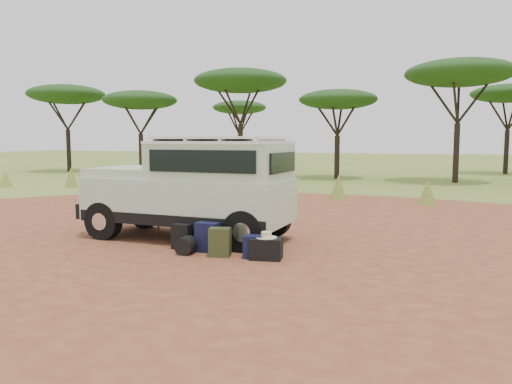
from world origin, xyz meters
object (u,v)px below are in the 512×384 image
(hard_case, at_px, (266,249))
(walking_staff, at_px, (157,208))
(backpack_olive, at_px, (220,242))
(duffel_navy, at_px, (254,247))
(backpack_black, at_px, (183,236))
(safari_vehicle, at_px, (194,190))
(backpack_navy, at_px, (208,237))

(hard_case, bearing_deg, walking_staff, 151.39)
(backpack_olive, bearing_deg, duffel_navy, -4.29)
(backpack_olive, xyz_separation_m, hard_case, (0.86, 0.09, -0.07))
(walking_staff, xyz_separation_m, backpack_olive, (1.98, -1.08, -0.40))
(backpack_black, height_order, duffel_navy, backpack_black)
(backpack_black, relative_size, duffel_navy, 1.20)
(backpack_black, height_order, hard_case, backpack_black)
(safari_vehicle, relative_size, backpack_black, 9.17)
(backpack_olive, height_order, hard_case, backpack_olive)
(backpack_navy, distance_m, duffel_navy, 1.02)
(walking_staff, distance_m, backpack_black, 1.35)
(safari_vehicle, distance_m, duffel_navy, 2.33)
(safari_vehicle, bearing_deg, duffel_navy, -31.90)
(duffel_navy, bearing_deg, backpack_black, 162.87)
(hard_case, bearing_deg, duffel_navy, 168.32)
(duffel_navy, relative_size, hard_case, 0.75)
(backpack_navy, bearing_deg, backpack_olive, -35.54)
(safari_vehicle, relative_size, walking_staff, 3.31)
(backpack_black, distance_m, backpack_navy, 0.58)
(backpack_navy, distance_m, hard_case, 1.25)
(duffel_navy, bearing_deg, hard_case, -11.57)
(safari_vehicle, height_order, backpack_olive, safari_vehicle)
(backpack_black, xyz_separation_m, hard_case, (1.81, -0.22, -0.05))
(walking_staff, height_order, backpack_navy, walking_staff)
(walking_staff, relative_size, duffel_navy, 3.33)
(backpack_navy, bearing_deg, hard_case, -7.67)
(safari_vehicle, height_order, duffel_navy, safari_vehicle)
(backpack_black, bearing_deg, duffel_navy, -6.86)
(walking_staff, height_order, backpack_olive, walking_staff)
(walking_staff, xyz_separation_m, backpack_navy, (1.61, -0.81, -0.38))
(safari_vehicle, distance_m, backpack_black, 1.28)
(walking_staff, bearing_deg, hard_case, -45.38)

